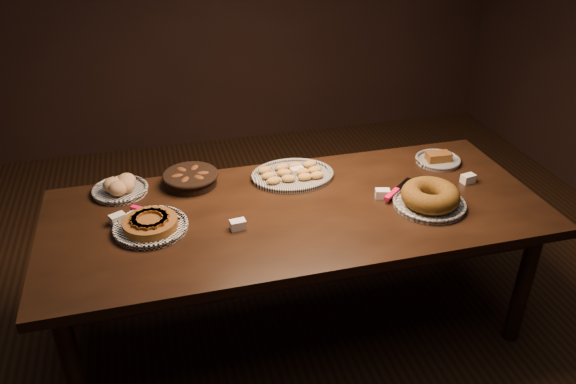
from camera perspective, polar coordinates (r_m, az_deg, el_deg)
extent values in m
plane|color=black|center=(3.17, 0.87, -13.29)|extent=(5.00, 5.00, 0.00)
cube|color=black|center=(2.72, 0.98, -2.15)|extent=(2.40, 1.00, 0.05)
cylinder|color=black|center=(2.63, -20.94, -16.58)|extent=(0.08, 0.08, 0.70)
cylinder|color=black|center=(3.10, 22.78, -8.74)|extent=(0.08, 0.08, 0.70)
cylinder|color=black|center=(3.20, -20.13, -6.82)|extent=(0.08, 0.08, 0.70)
cylinder|color=black|center=(3.61, 16.00, -1.62)|extent=(0.08, 0.08, 0.70)
torus|color=white|center=(2.62, -13.79, -3.34)|extent=(0.34, 0.34, 0.02)
cylinder|color=#533310|center=(2.62, -13.82, -3.13)|extent=(0.32, 0.32, 0.04)
cube|color=#52290E|center=(2.58, -12.50, -2.77)|extent=(0.06, 0.09, 0.01)
cube|color=#52290E|center=(2.60, -12.43, -2.42)|extent=(0.03, 0.08, 0.01)
cube|color=#52290E|center=(2.63, -12.65, -2.11)|extent=(0.06, 0.09, 0.01)
cube|color=#52290E|center=(2.65, -13.10, -1.92)|extent=(0.08, 0.07, 0.01)
cube|color=#52290E|center=(2.66, -13.70, -1.86)|extent=(0.09, 0.04, 0.01)
cube|color=#52290E|center=(2.66, -14.34, -1.96)|extent=(0.09, 0.05, 0.01)
cube|color=#52290E|center=(2.65, -14.89, -2.19)|extent=(0.08, 0.07, 0.01)
cube|color=#52290E|center=(2.63, -15.25, -2.52)|extent=(0.06, 0.09, 0.01)
cube|color=#52290E|center=(2.60, -15.35, -2.87)|extent=(0.03, 0.08, 0.01)
cube|color=#52290E|center=(2.58, -15.15, -3.19)|extent=(0.06, 0.09, 0.01)
cube|color=#52290E|center=(2.56, -14.70, -3.40)|extent=(0.08, 0.07, 0.01)
cube|color=#52290E|center=(2.55, -14.08, -3.46)|extent=(0.09, 0.04, 0.01)
cube|color=#52290E|center=(2.55, -13.41, -3.36)|extent=(0.09, 0.05, 0.01)
cube|color=#52290E|center=(2.56, -12.85, -3.11)|extent=(0.08, 0.07, 0.01)
cube|color=#FF0C4D|center=(2.73, -14.62, -1.75)|extent=(0.11, 0.09, 0.02)
cube|color=silver|center=(2.66, -12.39, -2.45)|extent=(0.14, 0.12, 0.00)
torus|color=black|center=(2.97, 0.46, 1.83)|extent=(0.35, 0.35, 0.02)
ellipsoid|color=#A87230|center=(2.89, -1.47, 1.18)|extent=(0.08, 0.06, 0.04)
ellipsoid|color=#A87230|center=(2.91, 0.04, 1.40)|extent=(0.08, 0.06, 0.04)
ellipsoid|color=#A87230|center=(2.92, 1.72, 1.56)|extent=(0.08, 0.05, 0.04)
ellipsoid|color=#A87230|center=(2.94, 2.96, 1.74)|extent=(0.08, 0.06, 0.04)
ellipsoid|color=#A87230|center=(2.94, -1.98, 1.68)|extent=(0.08, 0.06, 0.04)
ellipsoid|color=#A87230|center=(2.96, -0.39, 2.01)|extent=(0.08, 0.06, 0.04)
ellipsoid|color=#A87230|center=(2.97, 1.45, 2.08)|extent=(0.08, 0.05, 0.04)
ellipsoid|color=#A87230|center=(3.00, 2.73, 2.28)|extent=(0.08, 0.06, 0.04)
ellipsoid|color=#A87230|center=(2.99, -2.36, 2.26)|extent=(0.08, 0.06, 0.04)
ellipsoid|color=#A87230|center=(3.02, -0.65, 2.55)|extent=(0.08, 0.06, 0.04)
ellipsoid|color=#A87230|center=(3.03, 0.74, 2.70)|extent=(0.08, 0.06, 0.04)
ellipsoid|color=#A87230|center=(3.05, 2.22, 2.87)|extent=(0.08, 0.06, 0.04)
torus|color=black|center=(2.80, 14.17, -1.04)|extent=(0.35, 0.35, 0.02)
torus|color=brown|center=(2.78, 14.27, -0.32)|extent=(0.36, 0.36, 0.10)
cube|color=#FF0C4D|center=(2.82, 10.51, -0.20)|extent=(0.11, 0.09, 0.02)
cube|color=silver|center=(2.92, 11.66, 0.78)|extent=(0.14, 0.12, 0.00)
cylinder|color=black|center=(2.94, -9.86, 1.33)|extent=(0.27, 0.27, 0.07)
torus|color=black|center=(2.93, -9.89, 1.70)|extent=(0.29, 0.29, 0.02)
ellipsoid|color=#32180A|center=(2.93, -8.60, 1.71)|extent=(0.09, 0.06, 0.04)
ellipsoid|color=#32180A|center=(2.99, -9.44, 2.25)|extent=(0.08, 0.10, 0.04)
ellipsoid|color=#32180A|center=(2.98, -10.71, 2.05)|extent=(0.09, 0.10, 0.04)
ellipsoid|color=#32180A|center=(2.92, -11.16, 1.42)|extent=(0.09, 0.06, 0.04)
ellipsoid|color=#32180A|center=(2.88, -10.38, 1.04)|extent=(0.08, 0.10, 0.04)
ellipsoid|color=#32180A|center=(2.89, -9.01, 1.26)|extent=(0.09, 0.10, 0.04)
torus|color=white|center=(2.96, -16.70, 0.30)|extent=(0.28, 0.28, 0.02)
ellipsoid|color=#A5774C|center=(2.94, -17.41, 0.68)|extent=(0.09, 0.09, 0.08)
ellipsoid|color=#A5774C|center=(2.96, -16.10, 1.12)|extent=(0.09, 0.09, 0.08)
ellipsoid|color=#A5774C|center=(2.90, -16.88, 0.36)|extent=(0.09, 0.09, 0.08)
ellipsoid|color=#A5774C|center=(2.92, -16.21, 0.66)|extent=(0.09, 0.09, 0.08)
torus|color=black|center=(3.23, 14.99, 3.25)|extent=(0.25, 0.25, 0.02)
cube|color=#533310|center=(3.23, 15.02, 3.48)|extent=(0.13, 0.08, 0.05)
cube|color=white|center=(2.56, -5.11, -3.33)|extent=(0.07, 0.05, 0.04)
cube|color=white|center=(2.99, 0.95, 2.05)|extent=(0.08, 0.05, 0.04)
cube|color=white|center=(2.83, 9.57, -0.16)|extent=(0.08, 0.06, 0.04)
cube|color=white|center=(2.71, -16.92, -2.61)|extent=(0.08, 0.07, 0.04)
cube|color=white|center=(3.07, 17.83, 1.31)|extent=(0.08, 0.06, 0.04)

